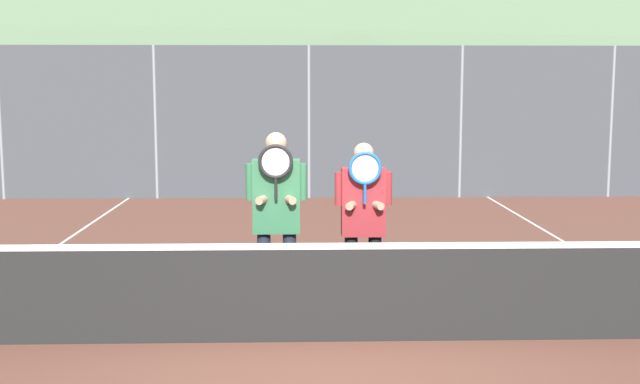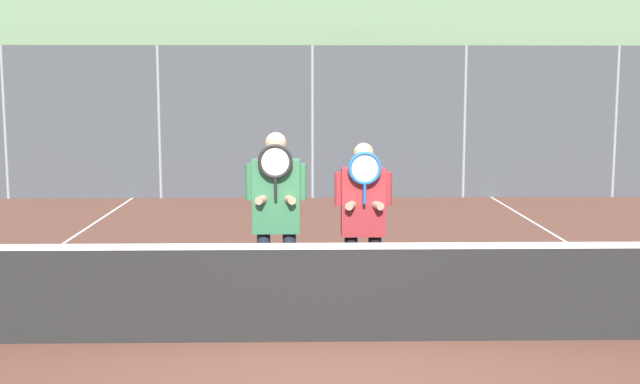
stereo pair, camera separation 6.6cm
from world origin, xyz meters
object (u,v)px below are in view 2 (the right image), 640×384
(player_leftmost, at_px, (276,211))
(car_left_of_center, at_px, (330,143))
(car_center, at_px, (538,141))
(player_center_left, at_px, (363,216))
(car_far_left, at_px, (111,143))

(player_leftmost, height_order, car_left_of_center, player_leftmost)
(player_leftmost, xyz_separation_m, car_center, (6.09, 12.14, -0.16))
(player_center_left, relative_size, car_left_of_center, 0.39)
(player_center_left, bearing_deg, car_far_left, 113.85)
(car_center, bearing_deg, player_leftmost, -116.65)
(car_left_of_center, bearing_deg, player_leftmost, -94.20)
(player_leftmost, distance_m, car_far_left, 13.06)
(player_leftmost, distance_m, player_center_left, 0.86)
(car_far_left, bearing_deg, car_center, -0.61)
(player_center_left, distance_m, car_far_left, 13.28)
(player_center_left, bearing_deg, car_center, 66.47)
(player_leftmost, xyz_separation_m, car_far_left, (-4.52, 12.25, -0.21))
(player_center_left, distance_m, car_center, 13.12)
(player_leftmost, height_order, car_far_left, player_leftmost)
(car_left_of_center, height_order, car_center, car_center)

